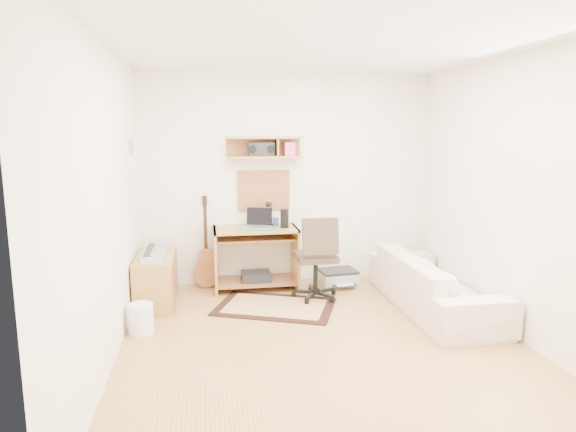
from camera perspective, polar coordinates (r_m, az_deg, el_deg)
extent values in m
cube|color=#B6864B|center=(4.66, 4.05, -14.43)|extent=(3.60, 4.00, 0.01)
cube|color=white|center=(4.31, 4.49, 19.09)|extent=(3.60, 4.00, 0.01)
cube|color=white|center=(6.25, -0.07, 4.21)|extent=(3.60, 0.01, 2.60)
cube|color=white|center=(4.25, -20.10, 1.01)|extent=(0.01, 4.00, 2.60)
cube|color=white|center=(5.04, 24.66, 1.98)|extent=(0.01, 4.00, 2.60)
cube|color=#B4863F|center=(6.05, -2.70, 7.82)|extent=(0.90, 0.25, 0.26)
cube|color=tan|center=(6.20, -2.77, 2.95)|extent=(0.64, 0.03, 0.49)
cube|color=#4C8CBF|center=(5.69, -17.42, 7.47)|extent=(0.02, 0.20, 0.15)
cylinder|color=black|center=(5.97, -0.40, -0.28)|extent=(0.10, 0.10, 0.23)
cylinder|color=#364EA4|center=(6.12, -1.39, -0.63)|extent=(0.07, 0.07, 0.10)
cube|color=black|center=(6.05, -3.07, 7.62)|extent=(0.31, 0.14, 0.16)
cube|color=beige|center=(5.54, -1.48, -10.26)|extent=(1.46, 1.23, 0.02)
cube|color=#B4863F|center=(5.75, -14.82, -7.03)|extent=(0.40, 0.90, 0.55)
cube|color=#B2B5BA|center=(5.67, -14.96, -4.06)|extent=(0.22, 0.72, 0.06)
cylinder|color=white|center=(5.03, -16.43, -11.15)|extent=(0.30, 0.30, 0.28)
cube|color=#A5A8AA|center=(6.33, 5.69, -6.99)|extent=(0.50, 0.41, 0.17)
imported|color=beige|center=(5.60, 16.34, -6.36)|extent=(0.58, 1.98, 0.77)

